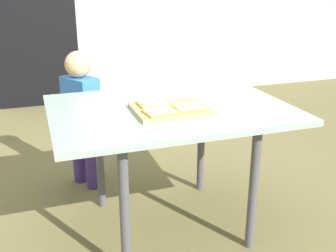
{
  "coord_description": "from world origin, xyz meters",
  "views": [
    {
      "loc": [
        -0.67,
        -1.92,
        1.35
      ],
      "look_at": [
        -0.01,
        0.0,
        0.61
      ],
      "focal_mm": 43.21,
      "sensor_mm": 36.0,
      "label": 1
    }
  ],
  "objects": [
    {
      "name": "ground_plane",
      "position": [
        0.0,
        0.0,
        0.0
      ],
      "size": [
        16.0,
        16.0,
        0.0
      ],
      "primitive_type": "plane",
      "color": "brown"
    },
    {
      "name": "house_door",
      "position": [
        -0.6,
        2.71,
        1.0
      ],
      "size": [
        0.9,
        0.02,
        2.0
      ],
      "primitive_type": "cube",
      "color": "black",
      "rests_on": "ground"
    },
    {
      "name": "dining_table",
      "position": [
        0.0,
        0.0,
        0.65
      ],
      "size": [
        1.24,
        0.89,
        0.72
      ],
      "color": "#8EB29B",
      "rests_on": "ground"
    },
    {
      "name": "cutting_board",
      "position": [
        -0.02,
        -0.08,
        0.73
      ],
      "size": [
        0.38,
        0.31,
        0.02
      ],
      "primitive_type": "cube",
      "color": "tan",
      "rests_on": "dining_table"
    },
    {
      "name": "pizza_slice_near_right",
      "position": [
        0.05,
        -0.14,
        0.75
      ],
      "size": [
        0.15,
        0.13,
        0.02
      ],
      "color": "gold",
      "rests_on": "cutting_board"
    },
    {
      "name": "pizza_slice_near_left",
      "position": [
        -0.1,
        -0.15,
        0.75
      ],
      "size": [
        0.16,
        0.14,
        0.02
      ],
      "color": "gold",
      "rests_on": "cutting_board"
    },
    {
      "name": "pizza_slice_far_left",
      "position": [
        -0.1,
        -0.01,
        0.75
      ],
      "size": [
        0.15,
        0.13,
        0.02
      ],
      "color": "gold",
      "rests_on": "cutting_board"
    },
    {
      "name": "plate_white_right",
      "position": [
        0.24,
        0.06,
        0.72
      ],
      "size": [
        0.24,
        0.24,
        0.01
      ],
      "primitive_type": "cylinder",
      "color": "white",
      "rests_on": "dining_table"
    },
    {
      "name": "child_left",
      "position": [
        -0.39,
        0.66,
        0.53
      ],
      "size": [
        0.24,
        0.28,
        0.93
      ],
      "color": "#432C6E",
      "rests_on": "ground"
    }
  ]
}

